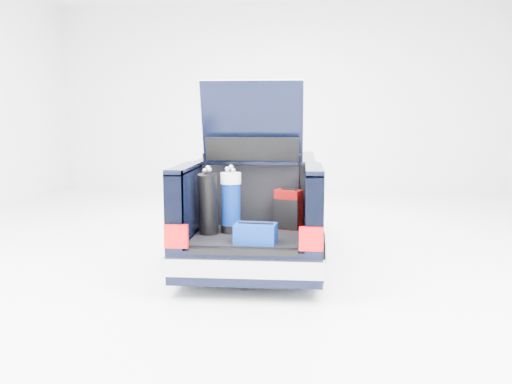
# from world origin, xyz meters

# --- Properties ---
(ground) EXTENTS (14.00, 14.00, 0.00)m
(ground) POSITION_xyz_m (0.00, 0.00, 0.00)
(ground) COLOR white
(ground) RESTS_ON ground
(car) EXTENTS (1.87, 4.65, 2.47)m
(car) POSITION_xyz_m (-0.00, 0.11, 0.67)
(car) COLOR black
(car) RESTS_ON ground
(red_suitcase) EXTENTS (0.37, 0.32, 0.53)m
(red_suitcase) POSITION_xyz_m (0.47, -1.09, 0.85)
(red_suitcase) COLOR #640503
(red_suitcase) RESTS_ON car
(black_golf_bag) EXTENTS (0.24, 0.30, 0.83)m
(black_golf_bag) POSITION_xyz_m (-0.50, -1.49, 0.98)
(black_golf_bag) COLOR black
(black_golf_bag) RESTS_ON car
(blue_golf_bag) EXTENTS (0.30, 0.30, 0.84)m
(blue_golf_bag) POSITION_xyz_m (-0.24, -1.36, 0.98)
(blue_golf_bag) COLOR black
(blue_golf_bag) RESTS_ON car
(blue_duffel) EXTENTS (0.49, 0.35, 0.24)m
(blue_duffel) POSITION_xyz_m (0.12, -1.90, 0.71)
(blue_duffel) COLOR navy
(blue_duffel) RESTS_ON car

